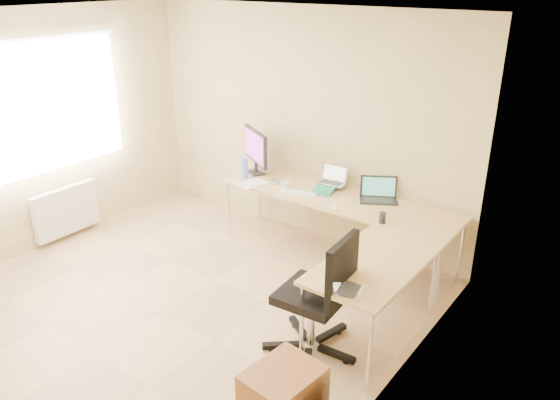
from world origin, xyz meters
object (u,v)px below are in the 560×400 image
Objects in this scene: office_chair at (312,298)px; laptop_black at (379,190)px; desk_main at (335,228)px; monitor at (256,152)px; keyboard at (298,193)px; laptop_return at (348,279)px; desk_return at (372,300)px; laptop_center at (332,175)px; desk_fan at (262,158)px; water_bottle at (245,168)px; mug at (286,185)px.

laptop_black is at bearing 94.59° from office_chair.
desk_main is 1.29m from monitor.
laptop_return is at bearing -60.71° from keyboard.
laptop_center is at bearing 134.06° from desk_return.
desk_fan is (-0.76, 0.35, 0.14)m from keyboard.
keyboard is 0.77m from water_bottle.
desk_main is 7.01× the size of laptop_black.
office_chair is at bearing -67.64° from keyboard.
desk_fan is 2.72m from laptop_return.
desk_main is 1.40m from desk_return.
mug is (-1.52, 0.84, 0.42)m from desk_return.
laptop_center is at bearing 22.17° from laptop_return.
monitor is 0.66m from mug.
laptop_black is at bearing 22.04° from desk_main.
monitor is (-2.10, 1.06, 0.63)m from desk_return.
water_bottle is (-0.95, -0.33, -0.02)m from laptop_center.
desk_fan is at bearing 150.82° from desk_return.
water_bottle is 0.78× the size of desk_fan.
desk_return is 1.19× the size of office_chair.
desk_return is 1.73m from laptop_center.
desk_main is 1.60m from office_chair.
desk_main is 0.70m from mug.
water_bottle is 0.32m from desk_fan.
laptop_black is at bearing 115.92° from desk_return.
desk_return is 12.04× the size of mug.
desk_return is at bearing -51.99° from laptop_center.
monitor is 1.99× the size of desk_fan.
office_chair is (1.21, -1.30, -0.28)m from mug.
monitor is at bearing -89.59° from desk_fan.
water_bottle is (-0.76, 0.03, 0.11)m from keyboard.
monitor is 2.15× the size of laptop_return.
keyboard is 1.45× the size of laptop_return.
monitor is 2.66m from laptop_return.
monitor reaches higher than water_bottle.
office_chair is (0.26, -1.62, -0.35)m from laptop_black.
keyboard is at bearing -24.54° from desk_fan.
water_bottle is at bearing 160.76° from laptop_black.
desk_fan reaches higher than laptop_center.
desk_main is at bearing 7.37° from water_bottle.
keyboard is (-0.78, -0.35, -0.11)m from laptop_black.
keyboard is 0.85m from desk_fan.
desk_fan reaches higher than mug.
monitor is 1.55m from laptop_black.
office_chair is at bearing -10.46° from monitor.
office_chair is (0.84, -1.64, -0.37)m from laptop_center.
monitor reaches higher than desk_main.
laptop_black is 3.50× the size of mug.
monitor reaches higher than mug.
desk_return is 2.46m from desk_fan.
laptop_return reaches higher than mug.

